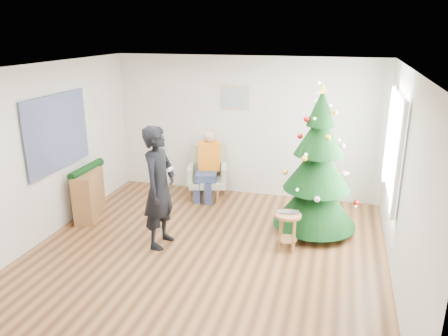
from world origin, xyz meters
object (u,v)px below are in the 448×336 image
(christmas_tree, at_px, (318,168))
(console, at_px, (89,193))
(stool, at_px, (287,232))
(armchair, at_px, (207,179))
(standing_man, at_px, (159,187))

(christmas_tree, relative_size, console, 2.32)
(stool, distance_m, armchair, 2.39)
(standing_man, bearing_deg, armchair, 1.11)
(standing_man, relative_size, console, 1.80)
(armchair, xyz_separation_m, standing_man, (-0.10, -1.97, 0.54))
(standing_man, bearing_deg, console, 71.29)
(console, bearing_deg, stool, -24.28)
(armchair, distance_m, standing_man, 2.04)
(standing_man, bearing_deg, stool, -76.30)
(armchair, bearing_deg, console, -158.38)
(christmas_tree, height_order, stool, christmas_tree)
(armchair, bearing_deg, stool, -59.48)
(standing_man, height_order, console, standing_man)
(stool, relative_size, console, 0.56)
(stool, distance_m, standing_man, 1.94)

